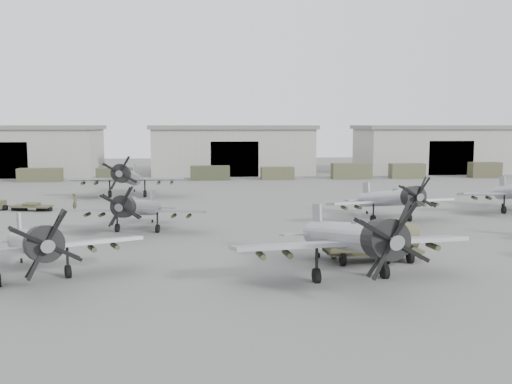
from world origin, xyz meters
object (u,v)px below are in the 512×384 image
(aircraft_far_0, at_px, (127,177))
(tug_trailer, at_px, (9,205))
(aircraft_mid_2, at_px, (392,199))
(fuel_tanker, at_px, (371,240))
(aircraft_near_1, at_px, (353,238))
(aircraft_near_0, at_px, (33,243))
(ground_crew, at_px, (75,202))
(aircraft_mid_1, at_px, (136,208))

(aircraft_far_0, relative_size, tug_trailer, 1.96)
(aircraft_mid_2, distance_m, fuel_tanker, 15.47)
(aircraft_near_1, distance_m, fuel_tanker, 5.40)
(aircraft_near_1, height_order, tug_trailer, aircraft_near_1)
(aircraft_mid_2, bearing_deg, aircraft_near_0, -156.47)
(fuel_tanker, bearing_deg, ground_crew, 132.39)
(aircraft_far_0, height_order, tug_trailer, aircraft_far_0)
(aircraft_near_1, height_order, aircraft_far_0, aircraft_far_0)
(aircraft_mid_1, height_order, ground_crew, aircraft_mid_1)
(aircraft_near_0, height_order, aircraft_far_0, aircraft_far_0)
(fuel_tanker, xyz_separation_m, ground_crew, (-24.10, 23.70, -0.45))
(fuel_tanker, relative_size, tug_trailer, 0.89)
(aircraft_mid_1, xyz_separation_m, fuel_tanker, (16.42, -11.34, -0.67))
(aircraft_mid_1, relative_size, tug_trailer, 1.59)
(ground_crew, bearing_deg, aircraft_mid_1, -147.28)
(aircraft_near_0, xyz_separation_m, ground_crew, (-3.66, 27.04, -1.32))
(aircraft_near_1, distance_m, tug_trailer, 41.11)
(aircraft_far_0, relative_size, fuel_tanker, 2.20)
(aircraft_mid_2, distance_m, tug_trailer, 38.74)
(aircraft_mid_2, bearing_deg, ground_crew, 152.69)
(aircraft_near_0, distance_m, aircraft_mid_1, 15.23)
(aircraft_far_0, xyz_separation_m, fuel_tanker, (20.22, -34.47, -1.17))
(aircraft_mid_2, bearing_deg, aircraft_far_0, 132.59)
(aircraft_near_0, relative_size, fuel_tanker, 1.90)
(aircraft_mid_2, height_order, ground_crew, aircraft_mid_2)
(aircraft_mid_2, height_order, aircraft_far_0, aircraft_far_0)
(aircraft_near_0, height_order, ground_crew, aircraft_near_0)
(aircraft_mid_2, distance_m, ground_crew, 31.74)
(aircraft_near_1, distance_m, aircraft_mid_1, 21.21)
(aircraft_far_0, distance_m, ground_crew, 11.56)
(aircraft_mid_1, xyz_separation_m, ground_crew, (-7.68, 12.36, -1.12))
(tug_trailer, relative_size, ground_crew, 3.81)
(fuel_tanker, bearing_deg, tug_trailer, 138.23)
(aircraft_near_0, height_order, aircraft_mid_1, aircraft_near_0)
(aircraft_near_0, relative_size, aircraft_far_0, 0.87)
(aircraft_mid_1, bearing_deg, aircraft_far_0, 109.45)
(aircraft_mid_2, xyz_separation_m, fuel_tanker, (-6.16, -14.17, -0.79))
(aircraft_near_0, height_order, fuel_tanker, aircraft_near_0)
(aircraft_mid_2, bearing_deg, aircraft_near_1, -124.52)
(aircraft_far_0, xyz_separation_m, ground_crew, (-3.88, -10.77, -1.62))
(fuel_tanker, bearing_deg, aircraft_mid_2, 63.43)
(aircraft_near_0, xyz_separation_m, aircraft_near_1, (17.94, -1.31, 0.25))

